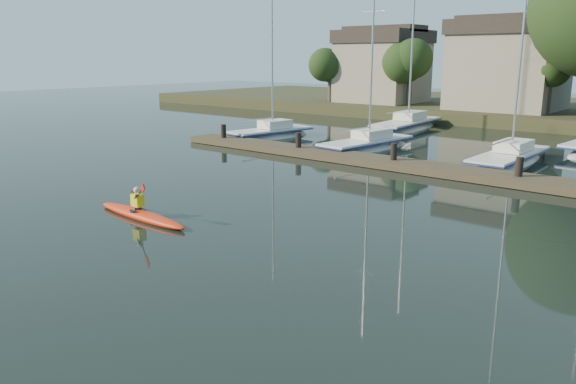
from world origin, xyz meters
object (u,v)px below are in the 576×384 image
Objects in this scene: dock at (451,171)px; sailboat_0 at (270,141)px; kayak at (140,213)px; sailboat_1 at (366,153)px; sailboat_2 at (509,167)px; sailboat_5 at (406,132)px.

sailboat_0 reaches higher than dock.
sailboat_1 is at bearing 97.68° from kayak.
sailboat_2 is at bearing 11.53° from sailboat_1.
sailboat_0 is 0.86× the size of sailboat_1.
sailboat_0 is 7.56m from sailboat_1.
sailboat_2 is at bearing -44.15° from sailboat_5.
sailboat_1 is (-6.91, 3.78, -0.39)m from dock.
dock is 7.88m from sailboat_1.
sailboat_0 is 0.71× the size of sailboat_5.
sailboat_0 is at bearing -174.31° from sailboat_1.
sailboat_5 reaches higher than kayak.
dock is at bearing -22.87° from sailboat_1.
sailboat_5 is at bearing 139.99° from sailboat_2.
sailboat_0 is (-9.40, 17.14, -0.37)m from kayak.
sailboat_5 is (-2.65, 9.75, -0.02)m from sailboat_1.
sailboat_5 reaches higher than dock.
dock is at bearing 70.76° from kayak.
sailboat_5 is at bearing 125.27° from dock.
dock is 4.72m from sailboat_2.
dock is 2.54× the size of sailboat_1.
sailboat_1 is 8.02m from sailboat_2.
sailboat_0 reaches higher than kayak.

